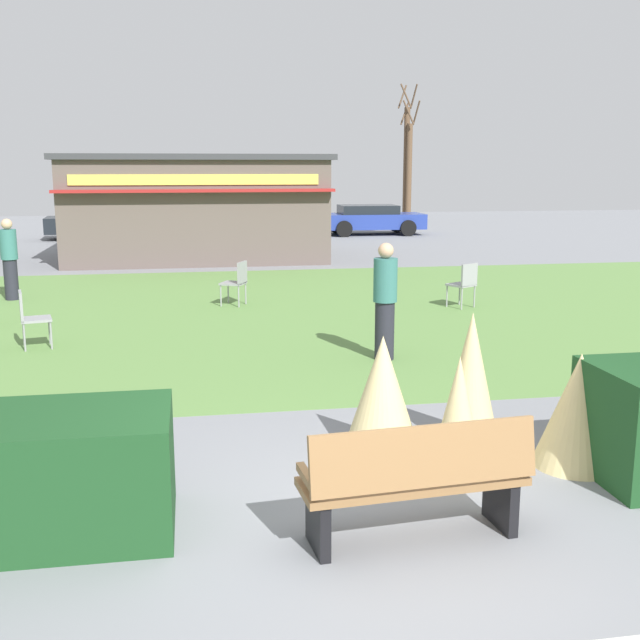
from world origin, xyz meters
The scene contains 18 objects.
ground_plane centered at (0.00, 0.00, 0.00)m, with size 80.00×80.00×0.00m, color slate.
lawn_patch centered at (0.00, 9.00, 0.00)m, with size 36.00×12.00×0.01m, color #5B8442.
park_bench centered at (0.39, -0.22, 0.48)m, with size 1.74×0.67×0.95m.
ornamental_grass_behind_left centered at (1.11, 0.92, 0.55)m, with size 0.51×0.51×1.11m, color #D1BC7F.
ornamental_grass_behind_right centered at (2.29, 0.96, 0.54)m, with size 0.79×0.79×1.08m, color #D1BC7F.
ornamental_grass_behind_center centered at (1.54, 1.74, 0.67)m, with size 0.61×0.61×1.34m, color #D1BC7F.
ornamental_grass_behind_far centered at (0.59, 1.59, 0.58)m, with size 0.77×0.77×1.17m, color #D1BC7F.
food_kiosk centered at (-0.95, 18.31, 1.55)m, with size 7.70×5.44×3.08m.
cafe_chair_east centered at (-0.28, 9.86, 0.53)m, with size 0.59×0.59×0.89m.
cafe_chair_center centered at (-3.63, 6.71, 0.53)m, with size 0.53×0.53×0.89m.
cafe_chair_north centered at (4.11, 8.84, 0.53)m, with size 0.60×0.60×0.89m.
person_strolling centered at (1.53, 5.14, 0.86)m, with size 0.34×0.34×1.69m.
person_standing centered at (-4.88, 11.34, 0.86)m, with size 0.34×0.34×1.69m.
parked_car_west_slot centered at (-4.47, 25.24, 0.64)m, with size 4.31×2.28×1.20m.
parked_car_center_slot centered at (0.77, 25.24, 0.64)m, with size 4.31×2.27×1.20m.
parked_car_east_slot centered at (6.14, 25.25, 0.64)m, with size 4.23×2.12×1.20m.
tree_left_bg centered at (9.37, 30.89, 2.54)m, with size 0.91×0.96×5.80m.
tree_right_bg centered at (9.32, 31.20, 2.92)m, with size 0.91×0.96×6.58m.
Camera 1 is at (-1.20, -5.27, 2.75)m, focal length 42.86 mm.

